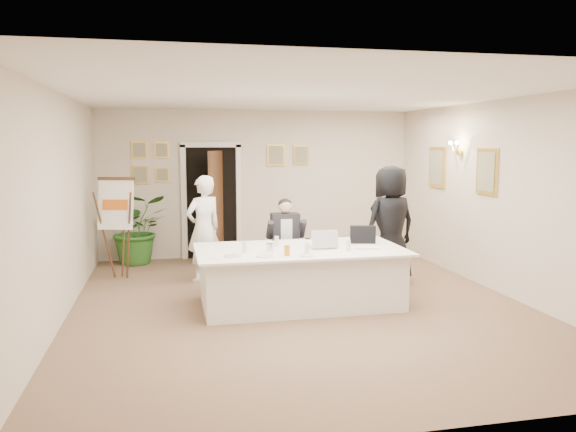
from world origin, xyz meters
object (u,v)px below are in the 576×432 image
(standing_man, at_px, (204,229))
(standing_woman, at_px, (390,224))
(oj_glass, at_px, (287,251))
(laptop, at_px, (322,237))
(laptop_bag, at_px, (363,234))
(paper_stack, at_px, (367,247))
(seated_man, at_px, (286,242))
(steel_jug, at_px, (270,247))
(conference_table, at_px, (300,276))
(flip_chart, at_px, (119,233))
(potted_palm, at_px, (137,229))

(standing_man, xyz_separation_m, standing_woman, (2.86, -0.65, 0.08))
(oj_glass, bearing_deg, laptop, 37.69)
(laptop_bag, bearing_deg, laptop, -149.18)
(laptop, bearing_deg, laptop_bag, 18.59)
(standing_man, bearing_deg, laptop, 104.04)
(laptop_bag, height_order, paper_stack, laptop_bag)
(standing_man, relative_size, oj_glass, 12.91)
(seated_man, relative_size, standing_woman, 0.74)
(standing_man, height_order, steel_jug, standing_man)
(laptop_bag, bearing_deg, steel_jug, -152.43)
(conference_table, xyz_separation_m, paper_stack, (0.88, -0.20, 0.40))
(flip_chart, bearing_deg, standing_woman, -14.61)
(conference_table, distance_m, flip_chart, 3.24)
(standing_woman, xyz_separation_m, oj_glass, (-1.95, -1.40, -0.08))
(seated_man, xyz_separation_m, laptop, (0.28, -1.07, 0.24))
(potted_palm, xyz_separation_m, laptop_bag, (3.23, -3.00, 0.26))
(potted_palm, relative_size, laptop, 3.44)
(seated_man, height_order, potted_palm, seated_man)
(laptop_bag, height_order, oj_glass, laptop_bag)
(flip_chart, bearing_deg, conference_table, -39.23)
(standing_woman, bearing_deg, paper_stack, 41.25)
(laptop, height_order, laptop_bag, laptop)
(potted_palm, bearing_deg, laptop_bag, -42.91)
(paper_stack, height_order, oj_glass, oj_glass)
(seated_man, xyz_separation_m, oj_glass, (-0.30, -1.52, 0.16))
(paper_stack, xyz_separation_m, steel_jug, (-1.31, 0.06, 0.04))
(conference_table, bearing_deg, flip_chart, 140.77)
(standing_man, bearing_deg, oj_glass, 84.97)
(conference_table, distance_m, steel_jug, 0.63)
(seated_man, distance_m, standing_woman, 1.67)
(standing_man, bearing_deg, conference_table, 97.47)
(seated_man, xyz_separation_m, potted_palm, (-2.30, 2.13, -0.04))
(laptop, distance_m, oj_glass, 0.74)
(laptop_bag, bearing_deg, standing_man, 160.33)
(laptop, height_order, paper_stack, laptop)
(seated_man, height_order, flip_chart, flip_chart)
(seated_man, xyz_separation_m, standing_woman, (1.65, -0.12, 0.24))
(seated_man, bearing_deg, potted_palm, 123.95)
(potted_palm, distance_m, steel_jug, 3.83)
(laptop, xyz_separation_m, oj_glass, (-0.58, -0.45, -0.07))
(potted_palm, bearing_deg, paper_stack, -47.17)
(conference_table, relative_size, standing_woman, 1.51)
(conference_table, distance_m, laptop_bag, 1.10)
(standing_man, distance_m, steel_jug, 1.90)
(conference_table, distance_m, potted_palm, 3.94)
(conference_table, relative_size, steel_jug, 25.19)
(steel_jug, bearing_deg, paper_stack, -2.42)
(flip_chart, height_order, standing_man, standing_man)
(standing_man, distance_m, laptop_bag, 2.56)
(paper_stack, distance_m, steel_jug, 1.32)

